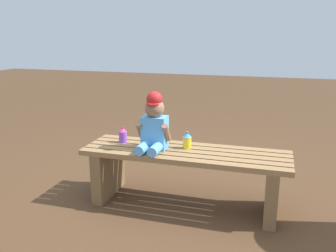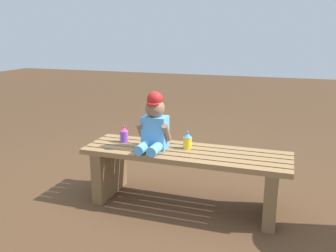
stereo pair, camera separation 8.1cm
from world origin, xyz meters
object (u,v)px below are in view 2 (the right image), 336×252
object	(u,v)px
sippy_cup_left	(124,134)
park_bench	(185,169)
child_figure	(154,124)
sippy_cup_right	(187,141)

from	to	relation	value
sippy_cup_left	park_bench	bearing A→B (deg)	-6.08
park_bench	child_figure	bearing A→B (deg)	-173.57
park_bench	child_figure	size ratio (longest dim) A/B	3.52
child_figure	sippy_cup_left	xyz separation A→B (m)	(-0.27, 0.08, -0.12)
child_figure	sippy_cup_right	distance (m)	0.26
child_figure	sippy_cup_right	bearing A→B (deg)	19.50
sippy_cup_right	child_figure	bearing A→B (deg)	-160.50
park_bench	child_figure	distance (m)	0.38
sippy_cup_left	sippy_cup_right	xyz separation A→B (m)	(0.49, 0.00, 0.00)
child_figure	sippy_cup_right	xyz separation A→B (m)	(0.22, 0.08, -0.12)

